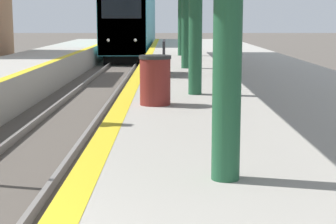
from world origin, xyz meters
name	(u,v)px	position (x,y,z in m)	size (l,w,h in m)	color
train	(133,22)	(0.00, 37.86, 2.33)	(2.62, 20.49, 4.59)	black
trash_bin	(155,80)	(2.23, 7.45, 1.47)	(0.56, 0.56, 0.86)	maroon
bench	(160,56)	(2.23, 12.82, 1.53)	(0.44, 1.78, 0.92)	#28282D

